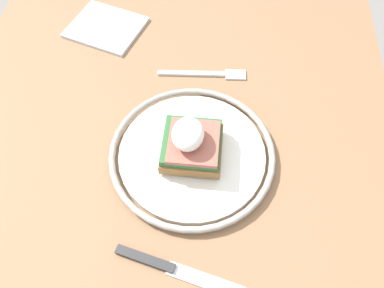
{
  "coord_description": "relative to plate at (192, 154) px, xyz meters",
  "views": [
    {
      "loc": [
        0.26,
        0.07,
        1.24
      ],
      "look_at": [
        -0.03,
        0.04,
        0.78
      ],
      "focal_mm": 35.0,
      "sensor_mm": 36.0,
      "label": 1
    }
  ],
  "objects": [
    {
      "name": "ground_plane",
      "position": [
        0.03,
        -0.04,
        -0.75
      ],
      "size": [
        6.0,
        6.0,
        0.0
      ],
      "primitive_type": "plane",
      "color": "gray"
    },
    {
      "name": "sandwich",
      "position": [
        0.0,
        -0.0,
        0.03
      ],
      "size": [
        0.09,
        0.09,
        0.07
      ],
      "color": "olive",
      "rests_on": "plate"
    },
    {
      "name": "napkin",
      "position": [
        -0.27,
        -0.2,
        -0.0
      ],
      "size": [
        0.15,
        0.16,
        0.01
      ],
      "primitive_type": "cube",
      "rotation": [
        0.0,
        0.0,
        -0.31
      ],
      "color": "silver",
      "rests_on": "dining_table"
    },
    {
      "name": "plate",
      "position": [
        0.0,
        0.0,
        0.0
      ],
      "size": [
        0.25,
        0.25,
        0.02
      ],
      "color": "silver",
      "rests_on": "dining_table"
    },
    {
      "name": "dining_table",
      "position": [
        0.03,
        -0.04,
        -0.12
      ],
      "size": [
        1.1,
        0.74,
        0.75
      ],
      "color": "#846042",
      "rests_on": "ground_plane"
    },
    {
      "name": "knife",
      "position": [
        0.17,
        -0.01,
        -0.01
      ],
      "size": [
        0.05,
        0.17,
        0.01
      ],
      "color": "#2D2D2D",
      "rests_on": "dining_table"
    },
    {
      "name": "fork",
      "position": [
        -0.17,
        0.01,
        -0.01
      ],
      "size": [
        0.03,
        0.16,
        0.0
      ],
      "color": "silver",
      "rests_on": "dining_table"
    }
  ]
}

